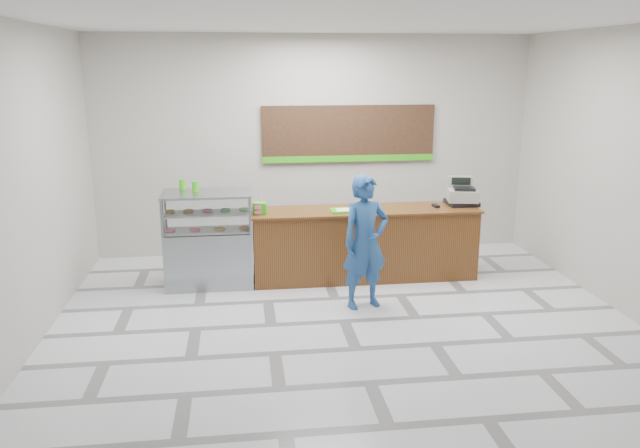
{
  "coord_description": "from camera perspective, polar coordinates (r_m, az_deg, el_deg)",
  "views": [
    {
      "loc": [
        -1.2,
        -6.96,
        3.05
      ],
      "look_at": [
        -0.18,
        0.9,
        1.0
      ],
      "focal_mm": 35.0,
      "sensor_mm": 36.0,
      "label": 1
    }
  ],
  "objects": [
    {
      "name": "straw_cup",
      "position": [
        8.78,
        -5.3,
        1.57
      ],
      "size": [
        0.08,
        0.08,
        0.13
      ],
      "primitive_type": "cylinder",
      "color": "silver",
      "rests_on": "sales_counter"
    },
    {
      "name": "green_cup_right",
      "position": [
        8.78,
        -11.33,
        3.4
      ],
      "size": [
        0.09,
        0.09,
        0.14
      ],
      "primitive_type": "cylinder",
      "color": "green",
      "rests_on": "display_case"
    },
    {
      "name": "customer",
      "position": [
        7.89,
        4.17,
        -1.66
      ],
      "size": [
        0.72,
        0.57,
        1.72
      ],
      "primitive_type": "imported",
      "rotation": [
        0.0,
        0.0,
        0.28
      ],
      "color": "#224B86",
      "rests_on": "floor"
    },
    {
      "name": "display_case",
      "position": [
        8.84,
        -10.14,
        -1.3
      ],
      "size": [
        1.22,
        0.72,
        1.33
      ],
      "color": "gray",
      "rests_on": "floor"
    },
    {
      "name": "card_terminal",
      "position": [
        9.17,
        10.54,
        1.65
      ],
      "size": [
        0.08,
        0.15,
        0.04
      ],
      "primitive_type": "cube",
      "rotation": [
        0.0,
        0.0,
        0.08
      ],
      "color": "black",
      "rests_on": "sales_counter"
    },
    {
      "name": "ceiling",
      "position": [
        7.07,
        2.54,
        18.15
      ],
      "size": [
        7.0,
        7.0,
        0.0
      ],
      "primitive_type": "plane",
      "rotation": [
        3.14,
        0.0,
        0.0
      ],
      "color": "silver",
      "rests_on": "back_wall"
    },
    {
      "name": "serving_tray",
      "position": [
        8.77,
        2.3,
        1.26
      ],
      "size": [
        0.4,
        0.29,
        0.02
      ],
      "rotation": [
        0.0,
        0.0,
        0.0
      ],
      "color": "green",
      "rests_on": "sales_counter"
    },
    {
      "name": "sales_counter",
      "position": [
        9.05,
        4.09,
        -1.79
      ],
      "size": [
        3.26,
        0.76,
        1.03
      ],
      "color": "brown",
      "rests_on": "floor"
    },
    {
      "name": "floor",
      "position": [
        7.69,
        2.25,
        -8.87
      ],
      "size": [
        7.0,
        7.0,
        0.0
      ],
      "primitive_type": "plane",
      "color": "silver",
      "rests_on": "ground"
    },
    {
      "name": "promo_box",
      "position": [
        8.61,
        -5.52,
        1.43
      ],
      "size": [
        0.2,
        0.15,
        0.16
      ],
      "primitive_type": "cube",
      "rotation": [
        0.0,
        0.0,
        -0.18
      ],
      "color": "green",
      "rests_on": "sales_counter"
    },
    {
      "name": "napkin_box",
      "position": [
        8.8,
        -5.56,
        1.58
      ],
      "size": [
        0.17,
        0.17,
        0.12
      ],
      "primitive_type": "cube",
      "rotation": [
        0.0,
        0.0,
        -0.28
      ],
      "color": "white",
      "rests_on": "sales_counter"
    },
    {
      "name": "donut_decal",
      "position": [
        8.76,
        4.69,
        1.14
      ],
      "size": [
        0.18,
        0.18,
        0.0
      ],
      "primitive_type": "cylinder",
      "color": "#FF5F95",
      "rests_on": "sales_counter"
    },
    {
      "name": "back_wall",
      "position": [
        10.11,
        -0.5,
        7.12
      ],
      "size": [
        7.0,
        0.0,
        7.0
      ],
      "primitive_type": "plane",
      "rotation": [
        1.57,
        0.0,
        0.0
      ],
      "color": "#B7B1A8",
      "rests_on": "floor"
    },
    {
      "name": "menu_board",
      "position": [
        10.13,
        2.65,
        8.16
      ],
      "size": [
        2.8,
        0.06,
        0.9
      ],
      "color": "black",
      "rests_on": "back_wall"
    },
    {
      "name": "green_cup_left",
      "position": [
        8.95,
        -12.47,
        3.56
      ],
      "size": [
        0.09,
        0.09,
        0.14
      ],
      "primitive_type": "cylinder",
      "color": "green",
      "rests_on": "display_case"
    },
    {
      "name": "cash_register",
      "position": [
        9.38,
        12.83,
        2.65
      ],
      "size": [
        0.5,
        0.52,
        0.4
      ],
      "rotation": [
        0.0,
        0.0,
        -0.2
      ],
      "color": "black",
      "rests_on": "sales_counter"
    }
  ]
}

